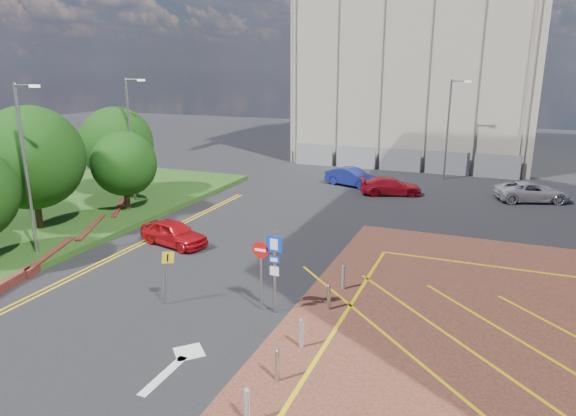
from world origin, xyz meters
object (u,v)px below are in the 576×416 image
Objects in this scene: tree_c at (124,164)px; lamp_back at (449,126)px; tree_b at (31,158)px; sign_cluster at (269,264)px; lamp_left_far at (131,135)px; car_red_back at (391,186)px; car_blue_back at (352,177)px; warning_sign at (166,271)px; tree_d at (117,144)px; car_silver_back at (532,192)px; lamp_left_near at (26,163)px; car_red_left at (174,233)px.

tree_c is 25.19m from lamp_back.
tree_b is 16.46m from sign_cluster.
lamp_left_far is at bearing 81.23° from tree_b.
car_red_back is (14.44, 11.12, -2.56)m from tree_c.
tree_c reaches higher than car_blue_back.
warning_sign is (-3.91, -0.95, -0.52)m from sign_cluster.
car_blue_back reaches higher than car_red_back.
tree_d is 25.47m from lamp_back.
sign_cluster is 24.08m from car_silver_back.
car_red_back is (15.36, 9.12, -4.03)m from lamp_left_far.
tree_c is at bearing 157.83° from car_blue_back.
lamp_left_near is 1.83× the size of car_red_back.
lamp_left_near is at bearing 141.89° from car_red_left.
lamp_left_near is at bearing -78.69° from lamp_left_far.
car_red_left is (8.13, 1.03, -3.58)m from tree_b.
car_blue_back is at bearing 64.25° from lamp_left_near.
car_silver_back is (10.02, 21.86, -1.28)m from sign_cluster.
car_red_back is at bearing 77.82° from warning_sign.
tree_d is 18.44m from warning_sign.
car_blue_back is (-6.47, -5.20, -3.66)m from lamp_back.
car_blue_back is (13.11, 17.80, -3.53)m from tree_b.
tree_d is at bearing 144.42° from sign_cluster.
tree_b is 31.58m from car_silver_back.
sign_cluster is (16.80, -12.02, -1.92)m from tree_d.
tree_c is at bearing 68.20° from tree_b.
sign_cluster is (-3.78, -27.02, -2.41)m from lamp_back.
lamp_back reaches higher than car_red_back.
car_blue_back is at bearing 34.78° from tree_d.
car_silver_back is (17.68, 16.81, 0.02)m from car_red_left.
sign_cluster is at bearing 135.87° from car_silver_back.
tree_b reaches higher than tree_c.
car_blue_back is (-2.68, 21.82, -1.25)m from sign_cluster.
car_red_left is 0.79× the size of car_silver_back.
warning_sign is (10.81, -11.96, -3.23)m from lamp_left_far.
lamp_back is 1.83× the size of car_red_back.
car_red_back is at bearing -15.52° from car_red_left.
car_blue_back is at bearing -141.21° from lamp_back.
sign_cluster reaches higher than car_silver_back.
warning_sign is at bearing 129.07° from car_silver_back.
tree_c reaches higher than car_red_left.
lamp_left_near is 2.07× the size of car_red_left.
car_silver_back is at bearing 42.51° from lamp_left_near.
lamp_left_near is 9.58m from warning_sign.
tree_d is 1.43× the size of car_blue_back.
tree_d is 2.70× the size of warning_sign.
car_red_back is at bearing 30.71° from lamp_left_far.
lamp_left_far is (2.08, -1.00, 0.79)m from tree_d.
lamp_left_near is (3.08, -3.00, 0.42)m from tree_b.
car_red_left is (6.13, -3.97, -2.54)m from tree_c.
warning_sign is 0.58× the size of car_red_left.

